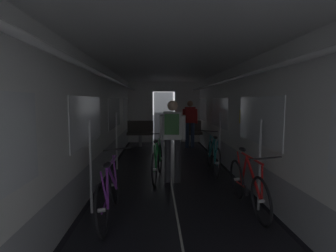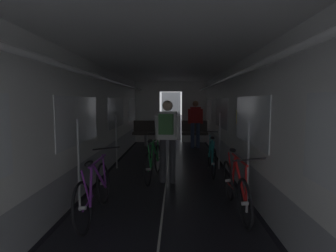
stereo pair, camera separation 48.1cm
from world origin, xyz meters
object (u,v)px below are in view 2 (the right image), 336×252
(bench_seat_far_right, at_px, (194,131))
(bicycle_purple, at_px, (94,191))
(bicycle_green_in_aisle, at_px, (153,161))
(bicycle_teal, at_px, (212,157))
(person_cyclist_aisle, at_px, (167,134))
(person_standing_near_bench, at_px, (195,121))
(bicycle_red, at_px, (236,187))
(bench_seat_far_left, at_px, (146,131))

(bench_seat_far_right, distance_m, bicycle_purple, 6.47)
(bicycle_green_in_aisle, bearing_deg, bicycle_teal, 20.70)
(bicycle_teal, relative_size, bicycle_green_in_aisle, 1.00)
(bicycle_green_in_aisle, bearing_deg, person_cyclist_aisle, -40.87)
(bicycle_green_in_aisle, distance_m, person_standing_near_bench, 4.10)
(bicycle_teal, distance_m, bicycle_red, 2.20)
(bicycle_green_in_aisle, bearing_deg, person_standing_near_bench, 73.07)
(person_standing_near_bench, bearing_deg, person_cyclist_aisle, -101.89)
(bicycle_teal, bearing_deg, bench_seat_far_left, 117.29)
(bench_seat_far_left, relative_size, bicycle_teal, 0.58)
(bench_seat_far_left, distance_m, bicycle_green_in_aisle, 4.30)
(bench_seat_far_right, xyz_separation_m, person_standing_near_bench, (0.00, -0.38, 0.41))
(bench_seat_far_left, height_order, bicycle_teal, bench_seat_far_left)
(bicycle_red, xyz_separation_m, bicycle_purple, (-2.07, -0.23, -0.00))
(bench_seat_far_right, bearing_deg, bicycle_green_in_aisle, -105.47)
(bench_seat_far_right, height_order, person_standing_near_bench, person_standing_near_bench)
(bicycle_teal, height_order, bicycle_green_in_aisle, bicycle_teal)
(bench_seat_far_left, xyz_separation_m, bicycle_red, (2.00, -5.96, -0.18))
(bench_seat_far_right, xyz_separation_m, bicycle_red, (0.20, -5.96, -0.18))
(bicycle_teal, relative_size, bicycle_red, 1.00)
(bicycle_purple, distance_m, person_cyclist_aisle, 2.05)
(bicycle_purple, height_order, bicycle_green_in_aisle, bicycle_purple)
(bicycle_red, height_order, person_standing_near_bench, person_standing_near_bench)
(bench_seat_far_left, xyz_separation_m, person_cyclist_aisle, (0.93, -4.52, 0.45))
(bicycle_teal, bearing_deg, bicycle_red, -88.37)
(person_cyclist_aisle, bearing_deg, bicycle_purple, -121.00)
(person_cyclist_aisle, distance_m, bicycle_green_in_aisle, 0.75)
(person_cyclist_aisle, bearing_deg, bench_seat_far_left, 101.63)
(bicycle_purple, bearing_deg, bicycle_teal, 50.41)
(bench_seat_far_left, relative_size, bicycle_green_in_aisle, 0.58)
(bench_seat_far_left, bearing_deg, bicycle_green_in_aisle, -81.67)
(bicycle_purple, bearing_deg, bench_seat_far_right, 73.17)
(bench_seat_far_right, distance_m, bicycle_teal, 3.76)
(bench_seat_far_left, distance_m, person_cyclist_aisle, 4.64)
(bicycle_teal, height_order, bicycle_purple, bicycle_purple)
(bicycle_purple, distance_m, bicycle_green_in_aisle, 2.06)
(bicycle_teal, distance_m, person_standing_near_bench, 3.43)
(person_cyclist_aisle, bearing_deg, bicycle_green_in_aisle, 139.13)
(bicycle_red, distance_m, bicycle_green_in_aisle, 2.19)
(person_standing_near_bench, bearing_deg, bicycle_red, -87.96)
(bench_seat_far_right, distance_m, person_cyclist_aisle, 4.63)
(bench_seat_far_left, relative_size, person_cyclist_aisle, 0.58)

